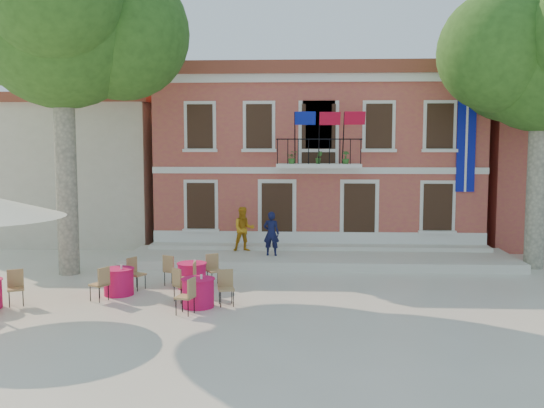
{
  "coord_description": "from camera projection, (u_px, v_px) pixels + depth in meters",
  "views": [
    {
      "loc": [
        1.45,
        -17.53,
        4.32
      ],
      "look_at": [
        0.33,
        3.5,
        2.23
      ],
      "focal_mm": 40.0,
      "sensor_mm": 36.0,
      "label": 1
    }
  ],
  "objects": [
    {
      "name": "ground",
      "position": [
        254.0,
        290.0,
        17.92
      ],
      "size": [
        90.0,
        90.0,
        0.0
      ],
      "primitive_type": "plane",
      "color": "beige",
      "rests_on": "ground"
    },
    {
      "name": "main_building",
      "position": [
        316.0,
        156.0,
        27.37
      ],
      "size": [
        13.5,
        9.59,
        7.5
      ],
      "color": "#AE3F44",
      "rests_on": "ground"
    },
    {
      "name": "neighbor_west",
      "position": [
        76.0,
        167.0,
        29.04
      ],
      "size": [
        9.4,
        9.4,
        6.4
      ],
      "color": "beige",
      "rests_on": "ground"
    },
    {
      "name": "terrace",
      "position": [
        319.0,
        258.0,
        22.17
      ],
      "size": [
        14.0,
        3.4,
        0.3
      ],
      "primitive_type": "cube",
      "color": "silver",
      "rests_on": "ground"
    },
    {
      "name": "plane_tree_west",
      "position": [
        61.0,
        23.0,
        19.43
      ],
      "size": [
        5.65,
        5.65,
        11.1
      ],
      "color": "#A59E84",
      "rests_on": "ground"
    },
    {
      "name": "plane_tree_east",
      "position": [
        542.0,
        62.0,
        20.51
      ],
      "size": [
        4.9,
        4.9,
        9.63
      ],
      "color": "#A59E84",
      "rests_on": "ground"
    },
    {
      "name": "pedestrian_navy",
      "position": [
        271.0,
        234.0,
        21.84
      ],
      "size": [
        0.62,
        0.44,
        1.6
      ],
      "primitive_type": "imported",
      "rotation": [
        0.0,
        0.0,
        3.04
      ],
      "color": "#101336",
      "rests_on": "terrace"
    },
    {
      "name": "pedestrian_orange",
      "position": [
        244.0,
        229.0,
        22.73
      ],
      "size": [
        0.95,
        0.82,
        1.67
      ],
      "primitive_type": "imported",
      "rotation": [
        0.0,
        0.0,
        0.26
      ],
      "color": "orange",
      "rests_on": "terrace"
    },
    {
      "name": "cafe_table_1",
      "position": [
        198.0,
        291.0,
        16.06
      ],
      "size": [
        1.8,
        1.82,
        0.95
      ],
      "color": "#CC134B",
      "rests_on": "ground"
    },
    {
      "name": "cafe_table_3",
      "position": [
        119.0,
        280.0,
        17.36
      ],
      "size": [
        1.25,
        1.9,
        0.95
      ],
      "color": "#CC134B",
      "rests_on": "ground"
    },
    {
      "name": "cafe_table_4",
      "position": [
        192.0,
        274.0,
        18.16
      ],
      "size": [
        1.87,
        1.66,
        0.95
      ],
      "color": "#CC134B",
      "rests_on": "ground"
    }
  ]
}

